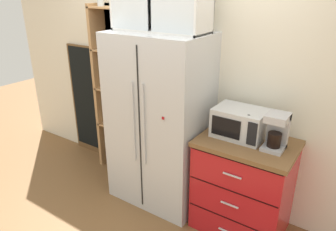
{
  "coord_description": "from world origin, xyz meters",
  "views": [
    {
      "loc": [
        1.71,
        -2.35,
        2.16
      ],
      "look_at": [
        0.1,
        0.03,
        0.97
      ],
      "focal_mm": 33.7,
      "sensor_mm": 36.0,
      "label": 1
    }
  ],
  "objects": [
    {
      "name": "ground_plane",
      "position": [
        0.0,
        0.0,
        0.0
      ],
      "size": [
        10.85,
        10.85,
        0.0
      ],
      "primitive_type": "plane",
      "color": "brown"
    },
    {
      "name": "wall_back_cream",
      "position": [
        0.0,
        0.4,
        1.27
      ],
      "size": [
        5.14,
        0.1,
        2.55
      ],
      "primitive_type": "cube",
      "color": "silver",
      "rests_on": "ground"
    },
    {
      "name": "refrigerator",
      "position": [
        0.0,
        0.03,
        0.89
      ],
      "size": [
        0.95,
        0.66,
        1.77
      ],
      "color": "silver",
      "rests_on": "ground"
    },
    {
      "name": "pantry_shelf_column",
      "position": [
        -0.77,
        0.29,
        1.03
      ],
      "size": [
        0.55,
        0.28,
        2.1
      ],
      "color": "brown",
      "rests_on": "ground"
    },
    {
      "name": "counter_cabinet",
      "position": [
        0.92,
        0.06,
        0.46
      ],
      "size": [
        0.83,
        0.62,
        0.91
      ],
      "color": "red",
      "rests_on": "ground"
    },
    {
      "name": "microwave",
      "position": [
        0.81,
        0.11,
        1.04
      ],
      "size": [
        0.44,
        0.33,
        0.26
      ],
      "color": "silver",
      "rests_on": "counter_cabinet"
    },
    {
      "name": "coffee_maker",
      "position": [
        1.14,
        0.06,
        1.07
      ],
      "size": [
        0.17,
        0.2,
        0.31
      ],
      "color": "#B7B7BC",
      "rests_on": "counter_cabinet"
    },
    {
      "name": "mug_sage",
      "position": [
        0.92,
        0.07,
        0.96
      ],
      "size": [
        0.12,
        0.09,
        0.09
      ],
      "color": "#8CA37F",
      "rests_on": "counter_cabinet"
    },
    {
      "name": "mug_navy",
      "position": [
        0.92,
        0.11,
        0.96
      ],
      "size": [
        0.11,
        0.08,
        0.09
      ],
      "color": "navy",
      "rests_on": "counter_cabinet"
    },
    {
      "name": "bottle_green",
      "position": [
        0.92,
        0.01,
        1.03
      ],
      "size": [
        0.06,
        0.06,
        0.26
      ],
      "color": "#285B33",
      "rests_on": "counter_cabinet"
    },
    {
      "name": "bottle_clear",
      "position": [
        0.92,
        0.14,
        1.03
      ],
      "size": [
        0.06,
        0.06,
        0.26
      ],
      "color": "silver",
      "rests_on": "counter_cabinet"
    },
    {
      "name": "chalkboard_menu",
      "position": [
        -1.37,
        0.33,
        0.74
      ],
      "size": [
        0.6,
        0.04,
        1.47
      ],
      "color": "brown",
      "rests_on": "ground"
    }
  ]
}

